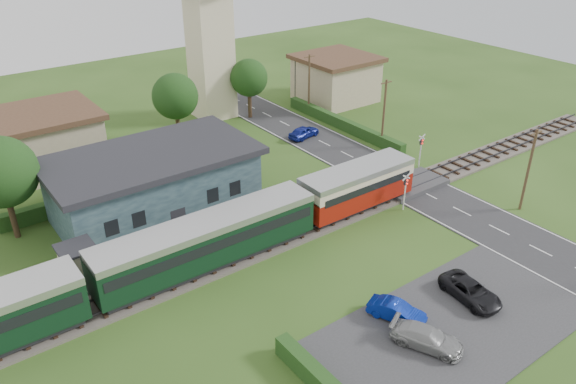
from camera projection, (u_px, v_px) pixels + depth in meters
ground at (341, 232)px, 42.81m from camera, size 120.00×120.00×0.00m
railway_track at (324, 220)px, 44.18m from camera, size 76.00×3.20×0.49m
road at (429, 195)px, 48.03m from camera, size 6.00×70.00×0.05m
car_park at (454, 326)px, 33.48m from camera, size 17.00×9.00×0.08m
crossing_deck at (412, 184)px, 49.36m from camera, size 6.20×3.40×0.45m
platform at (191, 242)px, 41.17m from camera, size 30.00×3.00×0.45m
equipment_hut at (79, 263)px, 36.26m from camera, size 2.30×2.30×2.55m
station_building at (154, 184)px, 44.12m from camera, size 16.00×9.00×5.30m
train at (165, 256)px, 36.18m from camera, size 43.20×2.90×3.40m
church_tower at (209, 26)px, 60.50m from camera, size 6.00×6.00×17.60m
house_west at (39, 141)px, 51.40m from camera, size 10.80×8.80×5.50m
house_east at (336, 78)px, 69.00m from camera, size 8.80×8.80×5.50m
hedge_roadside at (342, 124)px, 61.32m from camera, size 0.80×18.00×1.20m
hedge_station at (135, 185)px, 48.28m from camera, size 22.00×0.80×1.30m
tree_a at (1, 172)px, 39.76m from camera, size 5.20×5.20×8.00m
tree_b at (175, 96)px, 55.74m from camera, size 4.60×4.60×7.34m
tree_c at (249, 78)px, 62.56m from camera, size 4.20×4.20×6.78m
utility_pole_b at (529, 169)px, 44.27m from camera, size 1.40×0.22×7.00m
utility_pole_c at (384, 113)px, 55.63m from camera, size 1.40×0.22×7.00m
utility_pole_d at (309, 84)px, 64.16m from camera, size 1.40×0.22×7.00m
crossing_signal_near at (406, 187)px, 44.86m from camera, size 0.84×0.28×3.28m
crossing_signal_far at (421, 146)px, 52.04m from camera, size 0.84×0.28×3.28m
streetlamp_east at (295, 76)px, 68.93m from camera, size 0.30×0.30×5.15m
car_on_road at (304, 132)px, 59.01m from camera, size 3.87×2.12×1.25m
car_park_blue at (397, 311)px, 33.73m from camera, size 2.53×3.72×1.16m
car_park_silver at (427, 338)px, 31.69m from camera, size 3.29×4.47×1.20m
car_park_dark at (471, 291)px, 35.43m from camera, size 2.47×4.47×1.18m
pedestrian_near at (260, 203)px, 44.15m from camera, size 0.74×0.60×1.74m
pedestrian_far at (95, 265)px, 36.76m from camera, size 0.68×0.86×1.73m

